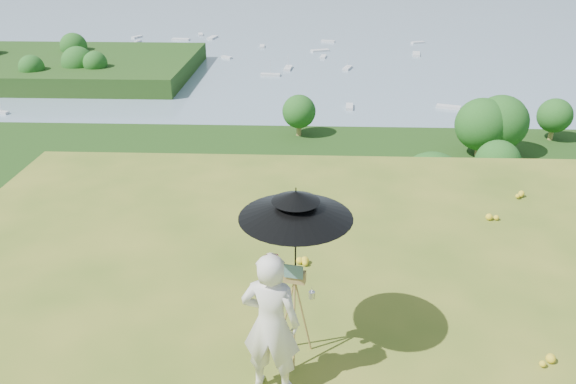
{
  "coord_description": "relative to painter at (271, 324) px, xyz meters",
  "views": [
    {
      "loc": [
        -0.43,
        -5.77,
        5.02
      ],
      "look_at": [
        -0.76,
        2.36,
        1.19
      ],
      "focal_mm": 35.0,
      "sensor_mm": 36.0,
      "label": 1
    }
  ],
  "objects": [
    {
      "name": "field_easel",
      "position": [
        0.25,
        0.56,
        -0.23
      ],
      "size": [
        0.64,
        0.64,
        1.41
      ],
      "primitive_type": null,
      "rotation": [
        0.0,
        0.0,
        -0.21
      ],
      "color": "#9E8242",
      "rests_on": "ground"
    },
    {
      "name": "moored_boats",
      "position": [
        -11.66,
        161.64,
        -34.58
      ],
      "size": [
        140.0,
        140.0,
        0.7
      ],
      "primitive_type": null,
      "color": "silver",
      "rests_on": "bay_water"
    },
    {
      "name": "painter_cap",
      "position": [
        0.0,
        0.0,
        0.88
      ],
      "size": [
        0.23,
        0.26,
        0.1
      ],
      "primitive_type": null,
      "rotation": [
        0.0,
        0.0,
        -0.3
      ],
      "color": "#C36E6B",
      "rests_on": "painter"
    },
    {
      "name": "harbor_town",
      "position": [
        0.84,
        75.64,
        -30.43
      ],
      "size": [
        110.0,
        22.0,
        5.0
      ],
      "primitive_type": null,
      "color": "silver",
      "rests_on": "shoreline_tier"
    },
    {
      "name": "bay_water",
      "position": [
        0.84,
        240.64,
        -34.93
      ],
      "size": [
        700.0,
        700.0,
        0.0
      ],
      "primitive_type": "plane",
      "color": "#7291A3",
      "rests_on": "ground"
    },
    {
      "name": "painter",
      "position": [
        0.0,
        0.0,
        0.0
      ],
      "size": [
        0.75,
        0.55,
        1.87
      ],
      "primitive_type": "imported",
      "rotation": [
        0.0,
        0.0,
        2.98
      ],
      "color": "silver",
      "rests_on": "ground"
    },
    {
      "name": "slope_trees",
      "position": [
        0.84,
        35.64,
        -15.93
      ],
      "size": [
        110.0,
        50.0,
        6.0
      ],
      "primitive_type": null,
      "color": "#1E5218",
      "rests_on": "forest_slope"
    },
    {
      "name": "peninsula",
      "position": [
        -74.16,
        155.64,
        -29.93
      ],
      "size": [
        90.0,
        60.0,
        12.0
      ],
      "primitive_type": null,
      "color": "#173E10",
      "rests_on": "bay_water"
    },
    {
      "name": "forest_slope",
      "position": [
        0.84,
        35.64,
        -29.93
      ],
      "size": [
        140.0,
        56.0,
        22.0
      ],
      "primitive_type": "cube",
      "color": "#173E10",
      "rests_on": "bay_water"
    },
    {
      "name": "shoreline_tier",
      "position": [
        0.84,
        75.64,
        -36.93
      ],
      "size": [
        170.0,
        28.0,
        8.0
      ],
      "primitive_type": "cube",
      "color": "gray",
      "rests_on": "bay_water"
    },
    {
      "name": "ground",
      "position": [
        0.84,
        0.64,
        -0.93
      ],
      "size": [
        14.0,
        14.0,
        0.0
      ],
      "primitive_type": "plane",
      "color": "#4B681D",
      "rests_on": "ground"
    },
    {
      "name": "wildflowers",
      "position": [
        0.84,
        0.89,
        -0.87
      ],
      "size": [
        10.0,
        10.5,
        0.12
      ],
      "primitive_type": null,
      "color": "yellow",
      "rests_on": "ground"
    },
    {
      "name": "sun_umbrella",
      "position": [
        0.26,
        0.59,
        0.83
      ],
      "size": [
        1.5,
        1.5,
        1.22
      ],
      "primitive_type": null,
      "rotation": [
        0.0,
        0.0,
        -0.14
      ],
      "color": "black",
      "rests_on": "field_easel"
    }
  ]
}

